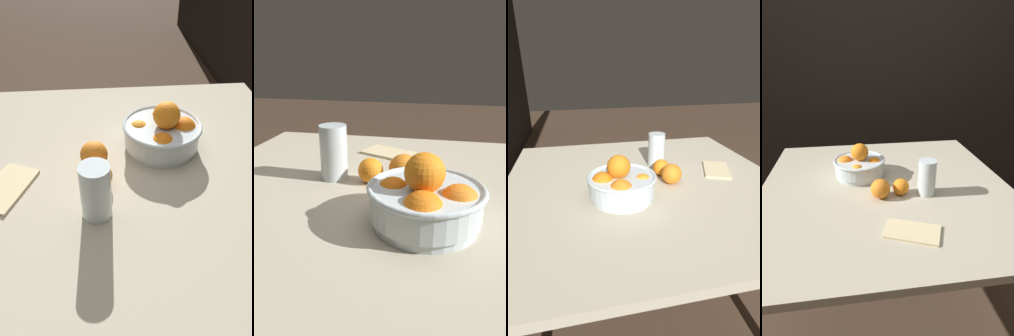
% 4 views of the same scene
% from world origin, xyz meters
% --- Properties ---
extents(ground_plane, '(12.00, 12.00, 0.00)m').
position_xyz_m(ground_plane, '(0.00, 0.00, 0.00)').
color(ground_plane, '#4C3828').
extents(back_wall, '(8.00, 0.05, 2.60)m').
position_xyz_m(back_wall, '(0.00, 1.09, 1.30)').
color(back_wall, black).
rests_on(back_wall, ground_plane).
extents(dining_table, '(1.10, 1.11, 0.75)m').
position_xyz_m(dining_table, '(0.00, 0.00, 0.67)').
color(dining_table, '#B7AD93').
rests_on(dining_table, ground_plane).
extents(fruit_bowl, '(0.24, 0.24, 0.16)m').
position_xyz_m(fruit_bowl, '(-0.11, 0.12, 0.81)').
color(fruit_bowl, silver).
rests_on(fruit_bowl, dining_table).
extents(juice_glass, '(0.08, 0.08, 0.15)m').
position_xyz_m(juice_glass, '(0.16, -0.09, 0.82)').
color(juice_glass, '#F4A314').
rests_on(juice_glass, dining_table).
extents(orange_loose_near_bowl, '(0.07, 0.07, 0.07)m').
position_xyz_m(orange_loose_near_bowl, '(0.05, -0.08, 0.78)').
color(orange_loose_near_bowl, orange).
rests_on(orange_loose_near_bowl, dining_table).
extents(orange_loose_front, '(0.08, 0.08, 0.08)m').
position_xyz_m(orange_loose_front, '(-0.04, -0.10, 0.79)').
color(orange_loose_front, orange).
rests_on(orange_loose_front, dining_table).
extents(napkin, '(0.21, 0.17, 0.01)m').
position_xyz_m(napkin, '(0.04, -0.34, 0.75)').
color(napkin, beige).
rests_on(napkin, dining_table).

